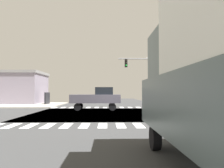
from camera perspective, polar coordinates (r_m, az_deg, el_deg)
The scene contains 9 objects.
ground at distance 20.00m, azimuth 0.22°, elevation -7.43°, with size 90.00×90.00×0.05m.
sidewalk_corner_ne at distance 34.69m, azimuth 21.76°, elevation -4.84°, with size 12.00×12.00×0.14m.
sidewalk_corner_nw at distance 34.32m, azimuth -22.67°, elevation -4.86°, with size 12.00×12.00×0.14m.
crosswalk_near at distance 12.75m, azimuth -0.08°, elevation -10.38°, with size 13.50×2.00×0.01m.
crosswalk_far at distance 27.27m, azimuth -0.70°, elevation -5.92°, with size 13.50×2.00×0.01m.
traffic_signal_mast at distance 28.42m, azimuth 11.25°, elevation 3.84°, with size 8.00×0.55×6.35m.
street_lamp at distance 41.45m, azimuth 10.64°, elevation 2.21°, with size 1.78×0.32×8.21m.
sedan_nearside_1 at distance 47.47m, azimuth -3.04°, elevation -2.92°, with size 1.80×4.30×1.88m.
pickup_crossing_2 at distance 23.44m, azimuth -3.74°, elevation -3.41°, with size 5.10×2.00×2.35m.
Camera 1 is at (-0.50, -19.91, 1.85)m, focal length 36.33 mm.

